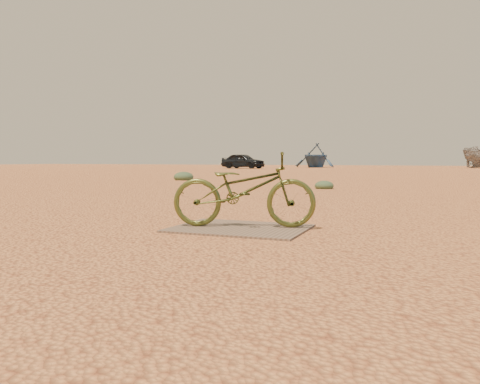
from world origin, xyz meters
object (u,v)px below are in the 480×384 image
at_px(bicycle, 244,189).
at_px(boat_far_left, 316,155).
at_px(car, 243,161).
at_px(boat_near_left, 233,162).
at_px(plywood_board, 240,228).

distance_m(bicycle, boat_far_left, 41.73).
bearing_deg(boat_far_left, car, -111.86).
xyz_separation_m(boat_near_left, boat_far_left, (8.56, 0.87, 0.74)).
bearing_deg(bicycle, plywood_board, 146.06).
relative_size(plywood_board, boat_far_left, 0.32).
xyz_separation_m(plywood_board, boat_far_left, (-8.20, 40.98, 1.21)).
xyz_separation_m(bicycle, boat_near_left, (-16.78, 40.04, 0.03)).
relative_size(bicycle, car, 0.42).
distance_m(bicycle, car, 35.82).
xyz_separation_m(car, boat_near_left, (-3.76, 6.67, -0.18)).
distance_m(bicycle, boat_near_left, 43.42).
distance_m(car, boat_near_left, 7.66).
bearing_deg(plywood_board, boat_near_left, 112.68).
bearing_deg(car, boat_near_left, 39.06).
height_order(plywood_board, car, car).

